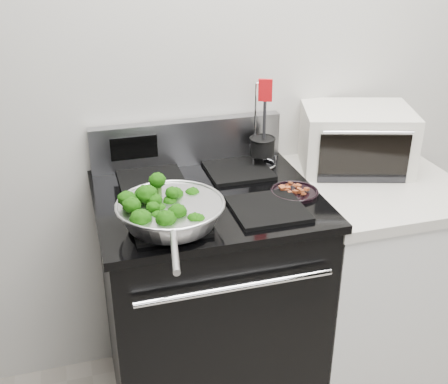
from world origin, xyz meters
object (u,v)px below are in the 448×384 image
object	(u,v)px
bacon_plate	(294,189)
utensil_holder	(262,151)
gas_range	(208,300)
skillet	(171,212)
toaster_oven	(356,139)

from	to	relation	value
bacon_plate	utensil_holder	bearing A→B (deg)	95.40
gas_range	utensil_holder	distance (m)	0.63
gas_range	utensil_holder	size ratio (longest dim) A/B	3.19
skillet	bacon_plate	size ratio (longest dim) A/B	3.21
gas_range	skillet	xyz separation A→B (m)	(-0.17, -0.19, 0.52)
gas_range	utensil_holder	world-z (taller)	utensil_holder
utensil_holder	toaster_oven	xyz separation A→B (m)	(0.38, -0.05, 0.03)
bacon_plate	utensil_holder	distance (m)	0.28
utensil_holder	toaster_oven	world-z (taller)	utensil_holder
utensil_holder	toaster_oven	bearing A→B (deg)	16.00
gas_range	toaster_oven	size ratio (longest dim) A/B	2.27
skillet	toaster_oven	size ratio (longest dim) A/B	1.10
toaster_oven	utensil_holder	bearing A→B (deg)	-170.41
utensil_holder	gas_range	bearing A→B (deg)	-122.05
skillet	utensil_holder	world-z (taller)	utensil_holder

